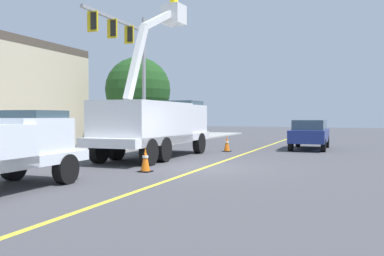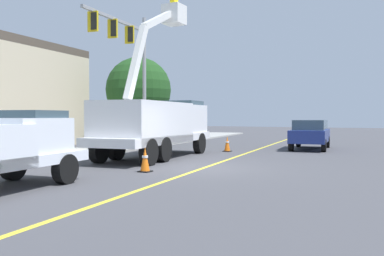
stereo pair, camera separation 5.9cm
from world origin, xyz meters
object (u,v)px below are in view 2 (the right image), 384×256
at_px(traffic_cone_mid_front, 145,160).
at_px(traffic_signal_mast, 128,52).
at_px(utility_bucket_truck, 157,122).
at_px(traffic_cone_mid_rear, 227,144).
at_px(passing_minivan, 310,132).

relative_size(traffic_cone_mid_front, traffic_signal_mast, 0.11).
height_order(utility_bucket_truck, traffic_cone_mid_rear, utility_bucket_truck).
bearing_deg(traffic_cone_mid_front, utility_bucket_truck, 28.05).
xyz_separation_m(passing_minivan, traffic_cone_mid_front, (-12.65, 2.87, -0.56)).
distance_m(traffic_cone_mid_rear, traffic_signal_mast, 7.69).
distance_m(passing_minivan, traffic_signal_mast, 11.43).
relative_size(passing_minivan, traffic_cone_mid_front, 5.90).
distance_m(passing_minivan, traffic_cone_mid_rear, 5.22).
distance_m(passing_minivan, traffic_cone_mid_front, 12.98).
height_order(utility_bucket_truck, passing_minivan, utility_bucket_truck).
height_order(traffic_cone_mid_front, traffic_signal_mast, traffic_signal_mast).
bearing_deg(traffic_signal_mast, traffic_cone_mid_front, -140.36).
relative_size(utility_bucket_truck, traffic_cone_mid_front, 9.98).
bearing_deg(traffic_signal_mast, traffic_cone_mid_rear, -76.44).
relative_size(traffic_cone_mid_front, traffic_cone_mid_rear, 1.01).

